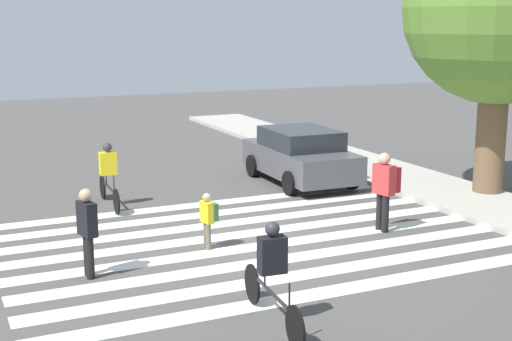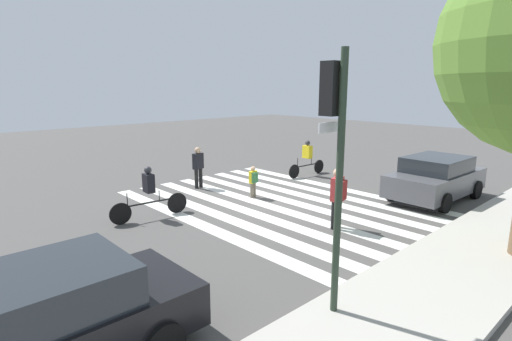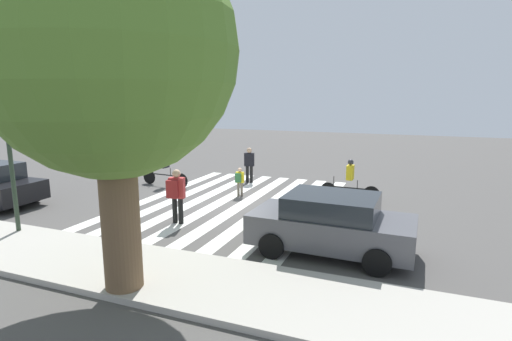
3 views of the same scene
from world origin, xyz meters
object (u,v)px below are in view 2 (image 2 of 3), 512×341
(pedestrian_adult_tall_backpack, at_px, (338,194))
(pedestrian_adult_blue_shirt, at_px, (253,180))
(pedestrian_adult_yellow_jacket, at_px, (198,165))
(cyclist_far_lane, at_px, (307,157))
(car_parked_far_curb, at_px, (436,178))
(car_parked_silver_sedan, at_px, (39,324))
(cyclist_near_curb, at_px, (149,191))
(traffic_light, at_px, (334,135))

(pedestrian_adult_tall_backpack, relative_size, pedestrian_adult_blue_shirt, 1.51)
(pedestrian_adult_yellow_jacket, relative_size, cyclist_far_lane, 0.72)
(pedestrian_adult_tall_backpack, relative_size, cyclist_far_lane, 0.76)
(pedestrian_adult_yellow_jacket, bearing_deg, car_parked_far_curb, 112.66)
(car_parked_silver_sedan, bearing_deg, pedestrian_adult_yellow_jacket, -136.52)
(cyclist_far_lane, distance_m, car_parked_silver_sedan, 13.46)
(cyclist_far_lane, xyz_separation_m, cyclist_near_curb, (7.93, 0.56, 0.00))
(traffic_light, bearing_deg, pedestrian_adult_tall_backpack, -146.22)
(pedestrian_adult_tall_backpack, bearing_deg, pedestrian_adult_blue_shirt, 70.21)
(pedestrian_adult_blue_shirt, bearing_deg, traffic_light, -133.65)
(pedestrian_adult_blue_shirt, xyz_separation_m, cyclist_near_curb, (3.79, -0.45, 0.20))
(cyclist_far_lane, relative_size, car_parked_far_curb, 0.55)
(cyclist_far_lane, relative_size, cyclist_near_curb, 0.93)
(cyclist_far_lane, xyz_separation_m, car_parked_far_curb, (-0.35, 5.47, -0.08))
(pedestrian_adult_yellow_jacket, height_order, car_parked_far_curb, pedestrian_adult_yellow_jacket)
(pedestrian_adult_yellow_jacket, bearing_deg, cyclist_near_curb, 19.05)
(pedestrian_adult_tall_backpack, bearing_deg, traffic_light, -159.92)
(traffic_light, height_order, car_parked_silver_sedan, traffic_light)
(pedestrian_adult_tall_backpack, height_order, cyclist_near_curb, pedestrian_adult_tall_backpack)
(pedestrian_adult_yellow_jacket, bearing_deg, pedestrian_adult_blue_shirt, 90.25)
(pedestrian_adult_yellow_jacket, relative_size, car_parked_silver_sedan, 0.37)
(cyclist_far_lane, bearing_deg, car_parked_far_curb, 95.33)
(pedestrian_adult_yellow_jacket, height_order, car_parked_silver_sedan, pedestrian_adult_yellow_jacket)
(pedestrian_adult_yellow_jacket, bearing_deg, traffic_light, 55.06)
(cyclist_far_lane, bearing_deg, cyclist_near_curb, 5.65)
(pedestrian_adult_blue_shirt, distance_m, cyclist_far_lane, 4.26)
(pedestrian_adult_tall_backpack, height_order, car_parked_far_curb, pedestrian_adult_tall_backpack)
(cyclist_near_curb, distance_m, car_parked_silver_sedan, 6.63)
(pedestrian_adult_tall_backpack, distance_m, pedestrian_adult_blue_shirt, 3.92)
(pedestrian_adult_blue_shirt, distance_m, pedestrian_adult_yellow_jacket, 2.57)
(pedestrian_adult_tall_backpack, height_order, car_parked_silver_sedan, pedestrian_adult_tall_backpack)
(traffic_light, bearing_deg, cyclist_near_curb, -92.20)
(cyclist_far_lane, bearing_deg, car_parked_silver_sedan, 26.09)
(pedestrian_adult_tall_backpack, bearing_deg, pedestrian_adult_yellow_jacket, 78.08)
(pedestrian_adult_yellow_jacket, relative_size, car_parked_far_curb, 0.39)
(traffic_light, height_order, cyclist_near_curb, traffic_light)
(pedestrian_adult_tall_backpack, xyz_separation_m, cyclist_far_lane, (-4.55, -4.89, -0.14))
(pedestrian_adult_blue_shirt, height_order, pedestrian_adult_yellow_jacket, pedestrian_adult_yellow_jacket)
(traffic_light, xyz_separation_m, pedestrian_adult_yellow_jacket, (-3.44, -8.80, -2.24))
(pedestrian_adult_blue_shirt, bearing_deg, car_parked_far_curb, -55.85)
(traffic_light, distance_m, pedestrian_adult_tall_backpack, 4.87)
(traffic_light, distance_m, car_parked_silver_sedan, 5.02)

